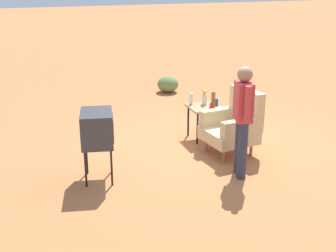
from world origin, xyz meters
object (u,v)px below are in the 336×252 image
(soda_can_blue, at_px, (216,102))
(flower_vase, at_px, (204,96))
(armchair, at_px, (235,124))
(bottle_tall_amber, at_px, (213,100))
(side_table, at_px, (205,111))
(person_standing, at_px, (243,115))
(bottle_short_clear, at_px, (191,99))
(tv_on_stand, at_px, (97,129))
(soda_can_red, at_px, (211,107))

(soda_can_blue, relative_size, flower_vase, 0.46)
(armchair, height_order, bottle_tall_amber, armchair)
(side_table, relative_size, person_standing, 0.36)
(armchair, height_order, soda_can_blue, armchair)
(bottle_short_clear, bearing_deg, flower_vase, 70.52)
(person_standing, xyz_separation_m, soda_can_blue, (-1.59, 0.32, -0.28))
(side_table, xyz_separation_m, soda_can_blue, (-0.00, 0.22, 0.15))
(armchair, distance_m, bottle_short_clear, 1.08)
(soda_can_blue, height_order, bottle_tall_amber, bottle_tall_amber)
(armchair, bearing_deg, tv_on_stand, -82.26)
(bottle_tall_amber, relative_size, flower_vase, 1.13)
(bottle_tall_amber, bearing_deg, bottle_short_clear, -146.45)
(soda_can_red, bearing_deg, armchair, 18.81)
(armchair, relative_size, person_standing, 0.65)
(bottle_short_clear, bearing_deg, soda_can_blue, 60.92)
(armchair, distance_m, soda_can_red, 0.59)
(tv_on_stand, height_order, bottle_tall_amber, tv_on_stand)
(flower_vase, bearing_deg, tv_on_stand, -60.33)
(armchair, bearing_deg, soda_can_blue, 178.93)
(bottle_short_clear, xyz_separation_m, bottle_tall_amber, (0.39, 0.26, 0.05))
(armchair, distance_m, soda_can_blue, 0.78)
(bottle_tall_amber, xyz_separation_m, flower_vase, (-0.31, -0.04, -0.00))
(bottle_short_clear, xyz_separation_m, flower_vase, (0.08, 0.22, 0.05))
(armchair, bearing_deg, side_table, -164.77)
(armchair, height_order, flower_vase, armchair)
(armchair, height_order, person_standing, person_standing)
(tv_on_stand, relative_size, bottle_tall_amber, 3.43)
(armchair, xyz_separation_m, bottle_tall_amber, (-0.60, -0.12, 0.25))
(soda_can_red, height_order, bottle_tall_amber, bottle_tall_amber)
(soda_can_red, bearing_deg, side_table, -173.73)
(side_table, distance_m, bottle_short_clear, 0.34)
(person_standing, xyz_separation_m, bottle_tall_amber, (-1.43, 0.18, -0.19))
(bottle_short_clear, distance_m, bottle_tall_amber, 0.47)
(tv_on_stand, bearing_deg, soda_can_red, 111.84)
(tv_on_stand, distance_m, bottle_short_clear, 2.32)
(tv_on_stand, xyz_separation_m, soda_can_blue, (-1.08, 2.32, -0.13))
(tv_on_stand, height_order, flower_vase, tv_on_stand)
(bottle_short_clear, distance_m, flower_vase, 0.24)
(soda_can_red, bearing_deg, tv_on_stand, -68.16)
(armchair, distance_m, side_table, 0.79)
(bottle_tall_amber, bearing_deg, flower_vase, -173.50)
(person_standing, distance_m, soda_can_red, 1.40)
(side_table, bearing_deg, bottle_tall_amber, 26.65)
(flower_vase, bearing_deg, soda_can_blue, 50.83)
(bottle_short_clear, xyz_separation_m, soda_can_blue, (0.22, 0.40, -0.04))
(armchair, relative_size, side_table, 1.78)
(bottle_tall_amber, bearing_deg, soda_can_blue, 140.45)
(tv_on_stand, distance_m, bottle_tall_amber, 2.36)
(tv_on_stand, relative_size, flower_vase, 3.89)
(bottle_tall_amber, bearing_deg, soda_can_red, -43.71)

